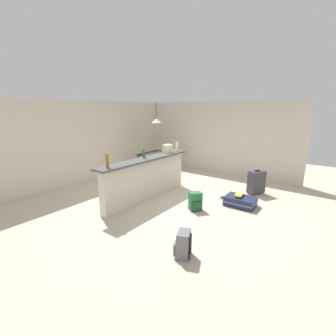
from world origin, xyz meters
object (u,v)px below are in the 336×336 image
dining_table (155,156)px  backpack_grey (183,245)px  dining_chair_near_partition (167,162)px  bottle_amber (107,161)px  bottle_green (144,153)px  grocery_bag (168,148)px  book_stack (239,195)px  suitcase_flat_navy (240,201)px  backpack_green (195,202)px  suitcase_upright_charcoal (256,182)px  pendant_lamp (157,121)px  bottle_white (177,147)px

dining_table → backpack_grey: dining_table is taller
dining_chair_near_partition → bottle_amber: bearing=-164.6°
bottle_green → dining_table: 2.46m
bottle_amber → grocery_bag: bottle_amber is taller
book_stack → suitcase_flat_navy: bearing=-80.8°
backpack_green → suitcase_upright_charcoal: suitcase_upright_charcoal is taller
grocery_bag → backpack_grey: (-2.43, -2.14, -0.97)m
bottle_green → backpack_grey: bottle_green is taller
backpack_green → book_stack: 1.10m
bottle_green → backpack_grey: 2.79m
grocery_bag → backpack_grey: 3.38m
grocery_bag → suitcase_flat_navy: (0.04, -2.13, -1.06)m
dining_chair_near_partition → book_stack: bearing=-108.3°
grocery_bag → bottle_amber: bearing=-177.8°
dining_table → suitcase_flat_navy: (-1.01, -3.48, -0.54)m
backpack_grey → book_stack: backpack_grey is taller
backpack_green → suitcase_upright_charcoal: size_ratio=0.63×
dining_table → grocery_bag: bearing=-128.0°
pendant_lamp → suitcase_flat_navy: pendant_lamp is taller
dining_table → backpack_green: bearing=-124.1°
suitcase_flat_navy → backpack_green: 1.13m
bottle_white → pendant_lamp: (0.75, 1.36, 0.67)m
suitcase_upright_charcoal → backpack_green: bearing=158.1°
bottle_amber → suitcase_upright_charcoal: bearing=-32.7°
pendant_lamp → dining_chair_near_partition: bearing=-97.6°
pendant_lamp → suitcase_upright_charcoal: size_ratio=1.12×
dining_chair_near_partition → backpack_grey: bearing=-139.5°
bottle_white → suitcase_flat_navy: (-0.26, -2.03, -1.09)m
dining_table → bottle_amber: bearing=-155.9°
bottle_green → grocery_bag: size_ratio=0.86×
pendant_lamp → backpack_green: size_ratio=1.79×
dining_chair_near_partition → backpack_grey: (-3.42, -2.92, -0.31)m
bottle_green → pendant_lamp: 2.45m
bottle_white → bottle_amber: bearing=179.6°
pendant_lamp → suitcase_upright_charcoal: pendant_lamp is taller
backpack_grey → bottle_white: bearing=36.7°
dining_chair_near_partition → dining_table: bearing=83.6°
backpack_grey → book_stack: 2.46m
dining_chair_near_partition → pendant_lamp: size_ratio=1.24×
bottle_green → pendant_lamp: bearing=31.8°
bottle_amber → bottle_green: (1.21, 0.11, -0.04)m
dining_chair_near_partition → suitcase_flat_navy: dining_chair_near_partition is taller
bottle_white → backpack_grey: bearing=-143.3°
bottle_green → suitcase_upright_charcoal: size_ratio=0.33×
bottle_green → backpack_grey: size_ratio=0.53×
pendant_lamp → bottle_amber: bearing=-157.2°
bottle_green → bottle_white: bottle_white is taller
bottle_white → suitcase_flat_navy: size_ratio=0.32×
bottle_white → backpack_green: bottle_white is taller
bottle_green → dining_table: bottle_green is taller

